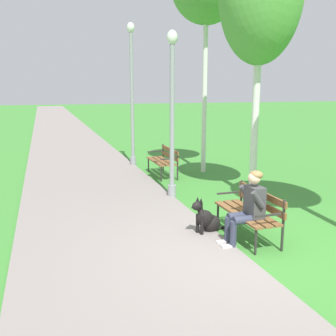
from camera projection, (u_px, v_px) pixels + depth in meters
ground_plane at (247, 252)px, 6.17m from camera, size 120.00×120.00×0.00m
paved_path at (59, 124)px, 27.98m from camera, size 3.45×60.00×0.04m
park_bench_near at (251, 209)px, 6.71m from camera, size 0.55×1.50×0.85m
park_bench_mid at (164, 159)px, 11.49m from camera, size 0.55×1.50×0.85m
person_seated_on_near_bench at (248, 205)px, 6.37m from camera, size 0.74×0.49×1.25m
dog_black at (207, 220)px, 6.93m from camera, size 0.81×0.42×0.71m
lamp_post_near at (172, 114)px, 8.90m from camera, size 0.24×0.24×3.82m
lamp_post_mid at (132, 94)px, 12.65m from camera, size 0.24×0.24×4.60m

